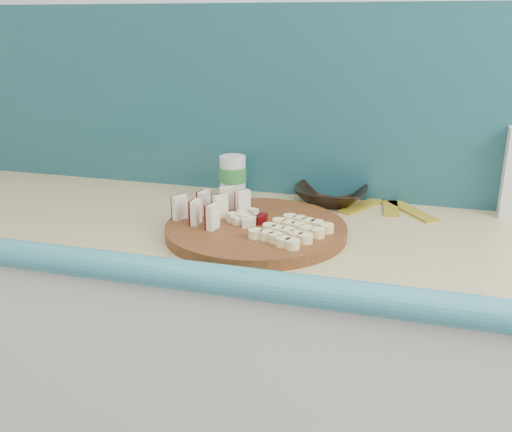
{
  "coord_description": "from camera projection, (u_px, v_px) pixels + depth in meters",
  "views": [
    {
      "loc": [
        0.43,
        0.29,
        1.37
      ],
      "look_at": [
        0.1,
        1.44,
        0.96
      ],
      "focal_mm": 40.0,
      "sensor_mm": 36.0,
      "label": 1
    }
  ],
  "objects": [
    {
      "name": "kitchen_counter",
      "position": [
        263.0,
        391.0,
        1.48
      ],
      "size": [
        2.2,
        0.63,
        0.91
      ],
      "color": "white",
      "rests_on": "ground"
    },
    {
      "name": "backsplash",
      "position": [
        293.0,
        103.0,
        1.51
      ],
      "size": [
        2.2,
        0.02,
        0.5
      ],
      "primitive_type": "cube",
      "color": "teal",
      "rests_on": "kitchen_counter"
    },
    {
      "name": "cutting_board",
      "position": [
        256.0,
        230.0,
        1.28
      ],
      "size": [
        0.53,
        0.53,
        0.03
      ],
      "primitive_type": "cylinder",
      "rotation": [
        0.0,
        0.0,
        -0.4
      ],
      "color": "#43240E",
      "rests_on": "kitchen_counter"
    },
    {
      "name": "apple_wedges",
      "position": [
        211.0,
        206.0,
        1.31
      ],
      "size": [
        0.16,
        0.18,
        0.06
      ],
      "color": "#F7E7C6",
      "rests_on": "cutting_board"
    },
    {
      "name": "apple_chunks",
      "position": [
        247.0,
        218.0,
        1.28
      ],
      "size": [
        0.07,
        0.07,
        0.02
      ],
      "color": "beige",
      "rests_on": "cutting_board"
    },
    {
      "name": "banana_slices",
      "position": [
        292.0,
        230.0,
        1.21
      ],
      "size": [
        0.17,
        0.18,
        0.02
      ],
      "color": "#F4E095",
      "rests_on": "cutting_board"
    },
    {
      "name": "brown_bowl",
      "position": [
        331.0,
        195.0,
        1.5
      ],
      "size": [
        0.19,
        0.19,
        0.05
      ],
      "primitive_type": "imported",
      "rotation": [
        0.0,
        0.0,
        -0.03
      ],
      "color": "black",
      "rests_on": "kitchen_counter"
    },
    {
      "name": "canister",
      "position": [
        233.0,
        177.0,
        1.52
      ],
      "size": [
        0.07,
        0.07,
        0.12
      ],
      "rotation": [
        0.0,
        0.0,
        -0.03
      ],
      "color": "silver",
      "rests_on": "kitchen_counter"
    },
    {
      "name": "banana_peel",
      "position": [
        388.0,
        207.0,
        1.46
      ],
      "size": [
        0.24,
        0.2,
        0.01
      ],
      "rotation": [
        0.0,
        0.0,
        -0.06
      ],
      "color": "gold",
      "rests_on": "kitchen_counter"
    }
  ]
}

